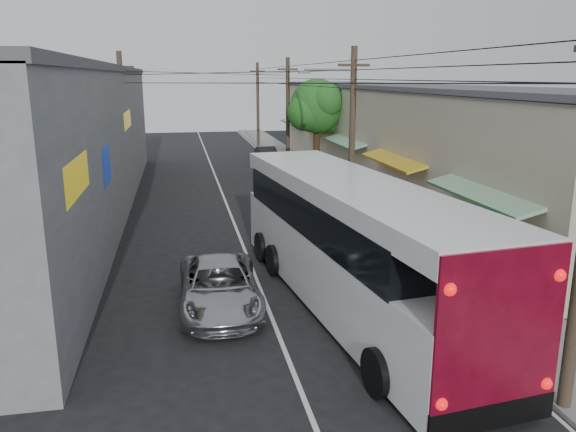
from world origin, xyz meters
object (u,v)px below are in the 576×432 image
object	(u,v)px
coach_bus	(350,242)
jeepney	(219,286)
parked_car_mid	(297,179)
parked_suv	(310,201)
parked_car_far	(267,155)
pedestrian_near	(377,217)
pedestrian_far	(373,189)

from	to	relation	value
coach_bus	jeepney	size ratio (longest dim) A/B	2.71
jeepney	parked_car_mid	distance (m)	18.44
parked_suv	parked_car_far	xyz separation A→B (m)	(0.64, 17.56, -0.14)
parked_car_mid	coach_bus	bearing A→B (deg)	-103.09
parked_car_mid	pedestrian_near	bearing A→B (deg)	-89.61
parked_suv	pedestrian_near	world-z (taller)	parked_suv
coach_bus	parked_car_far	bearing A→B (deg)	79.31
pedestrian_far	parked_car_mid	bearing A→B (deg)	-61.30
parked_suv	parked_car_far	bearing A→B (deg)	82.06
parked_suv	pedestrian_far	world-z (taller)	pedestrian_far
coach_bus	jeepney	xyz separation A→B (m)	(-3.81, 0.53, -1.30)
parked_car_far	pedestrian_far	distance (m)	16.34
jeepney	parked_suv	size ratio (longest dim) A/B	0.91
jeepney	parked_car_far	world-z (taller)	jeepney
pedestrian_near	pedestrian_far	distance (m)	5.80
parked_car_mid	parked_suv	bearing A→B (deg)	-102.74
jeepney	pedestrian_near	world-z (taller)	pedestrian_near
parked_car_mid	pedestrian_near	size ratio (longest dim) A/B	2.61
parked_car_far	pedestrian_near	bearing A→B (deg)	-89.11
jeepney	coach_bus	bearing A→B (deg)	-6.72
parked_suv	parked_car_mid	world-z (taller)	parked_suv
coach_bus	parked_car_mid	bearing A→B (deg)	76.41
parked_suv	parked_car_mid	xyz separation A→B (m)	(0.80, 6.91, -0.15)
coach_bus	parked_suv	size ratio (longest dim) A/B	2.47
coach_bus	pedestrian_near	xyz separation A→B (m)	(3.44, 7.07, -1.14)
jeepney	parked_suv	world-z (taller)	parked_suv
coach_bus	pedestrian_near	distance (m)	7.94
coach_bus	pedestrian_far	xyz separation A→B (m)	(5.19, 12.59, -1.04)
parked_car_mid	parked_car_far	xyz separation A→B (m)	(-0.16, 10.65, 0.00)
parked_suv	parked_car_far	distance (m)	17.58
pedestrian_near	parked_car_far	bearing A→B (deg)	-80.29
coach_bus	parked_car_far	size ratio (longest dim) A/B	3.42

